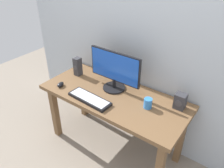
{
  "coord_description": "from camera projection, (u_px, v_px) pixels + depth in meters",
  "views": [
    {
      "loc": [
        1.07,
        -1.48,
        1.98
      ],
      "look_at": [
        -0.02,
        0.0,
        0.83
      ],
      "focal_mm": 35.94,
      "sensor_mm": 36.0,
      "label": 1
    }
  ],
  "objects": [
    {
      "name": "ground_plane",
      "position": [
        113.0,
        146.0,
        2.59
      ],
      "size": [
        6.0,
        6.0,
        0.0
      ],
      "primitive_type": "plane",
      "color": "gray"
    },
    {
      "name": "desk",
      "position": [
        114.0,
        103.0,
        2.27
      ],
      "size": [
        1.49,
        0.65,
        0.71
      ],
      "color": "brown",
      "rests_on": "ground_plane"
    },
    {
      "name": "speaker_right",
      "position": [
        180.0,
        101.0,
        2.0
      ],
      "size": [
        0.1,
        0.09,
        0.15
      ],
      "color": "#333338",
      "rests_on": "desk"
    },
    {
      "name": "keyboard_primary",
      "position": [
        90.0,
        99.0,
        2.13
      ],
      "size": [
        0.45,
        0.17,
        0.03
      ],
      "color": "black",
      "rests_on": "desk"
    },
    {
      "name": "mouse",
      "position": [
        60.0,
        85.0,
        2.34
      ],
      "size": [
        0.08,
        0.1,
        0.04
      ],
      "primitive_type": "ellipsoid",
      "rotation": [
        0.0,
        0.0,
        0.25
      ],
      "color": "black",
      "rests_on": "desk"
    },
    {
      "name": "monitor",
      "position": [
        115.0,
        70.0,
        2.21
      ],
      "size": [
        0.57,
        0.23,
        0.4
      ],
      "color": "black",
      "rests_on": "desk"
    },
    {
      "name": "coffee_mug",
      "position": [
        148.0,
        103.0,
        2.02
      ],
      "size": [
        0.07,
        0.07,
        0.1
      ],
      "primitive_type": "cylinder",
      "color": "#337FD8",
      "rests_on": "desk"
    },
    {
      "name": "wall_back",
      "position": [
        137.0,
        6.0,
        2.05
      ],
      "size": [
        2.93,
        0.04,
        3.0
      ],
      "primitive_type": "cube",
      "color": "#B2BCC6",
      "rests_on": "ground_plane"
    },
    {
      "name": "speaker_left",
      "position": [
        78.0,
        67.0,
        2.5
      ],
      "size": [
        0.07,
        0.08,
        0.21
      ],
      "color": "#333338",
      "rests_on": "desk"
    }
  ]
}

